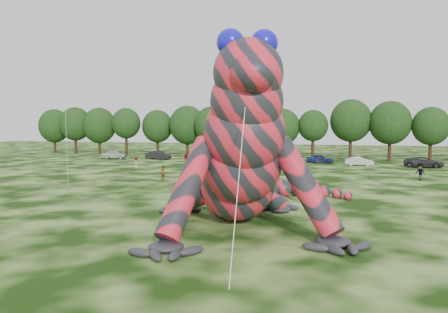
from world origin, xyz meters
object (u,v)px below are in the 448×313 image
spectator_4 (136,163)px  car_6 (424,162)px  spectator_0 (163,173)px  inflatable_gecko (234,134)px  tree_7 (251,132)px  tree_1 (75,130)px  spectator_2 (420,172)px  tree_2 (99,131)px  spectator_5 (311,183)px  tree_0 (55,131)px  tree_6 (211,132)px  tree_10 (351,129)px  tree_5 (187,131)px  car_4 (320,159)px  spectator_1 (211,171)px  tree_3 (126,132)px  tree_11 (390,131)px  car_3 (248,158)px  car_1 (158,155)px  tree_8 (283,134)px  tree_12 (431,134)px  tree_9 (313,135)px  car_0 (115,155)px  tree_4 (158,133)px  car_2 (200,156)px

spectator_4 → car_6: bearing=-94.5°
car_6 → spectator_0: size_ratio=3.39×
inflatable_gecko → tree_7: inflatable_gecko is taller
tree_1 → spectator_2: tree_1 is taller
tree_2 → spectator_5: tree_2 is taller
spectator_0 → spectator_5: bearing=58.0°
inflatable_gecko → tree_0: 77.59m
tree_6 → spectator_2: bearing=-38.9°
spectator_0 → tree_10: bearing=134.8°
tree_5 → car_4: bearing=-19.8°
inflatable_gecko → tree_10: bearing=60.4°
tree_5 → spectator_2: size_ratio=5.42×
spectator_1 → tree_1: bearing=-4.3°
tree_3 → tree_11: bearing=1.3°
car_3 → spectator_0: spectator_0 is taller
tree_1 → tree_3: tree_1 is taller
car_1 → spectator_5: (29.62, -30.60, 0.06)m
spectator_5 → spectator_0: (-16.17, 3.99, -0.01)m
tree_8 → tree_12: bearing=1.8°
tree_6 → spectator_5: bearing=-59.7°
tree_8 → spectator_5: size_ratio=5.56×
tree_8 → tree_10: size_ratio=0.85×
tree_5 → tree_11: (36.91, -0.24, 0.14)m
tree_9 → tree_1: bearing=179.2°
tree_1 → tree_2: size_ratio=1.02×
tree_3 → spectator_1: size_ratio=5.92×
tree_6 → car_0: size_ratio=2.20×
tree_5 → tree_6: 5.84m
tree_5 → spectator_1: size_ratio=6.14×
tree_4 → tree_7: tree_7 is taller
tree_10 → car_3: (-15.53, -11.14, -4.54)m
tree_7 → spectator_4: tree_7 is taller
tree_3 → inflatable_gecko: bearing=-54.1°
car_0 → spectator_2: bearing=-121.5°
tree_11 → car_6: size_ratio=1.88×
tree_5 → car_0: bearing=-134.0°
car_1 → tree_12: bearing=-75.2°
tree_1 → car_6: (66.00, -11.62, -4.16)m
tree_4 → car_1: 11.78m
tree_5 → tree_7: bearing=-7.1°
spectator_5 → car_3: bearing=-47.3°
tree_7 → spectator_1: 31.95m
spectator_1 → car_1: bearing=-18.7°
tree_8 → tree_10: (11.61, 1.59, 0.78)m
tree_2 → car_3: size_ratio=1.98×
tree_1 → car_6: 67.15m
tree_12 → spectator_0: bearing=-131.3°
tree_2 → car_6: size_ratio=1.80×
inflatable_gecko → tree_7: size_ratio=2.26×
spectator_2 → car_2: bearing=-167.8°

